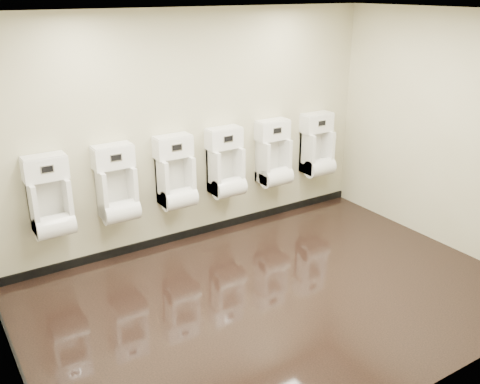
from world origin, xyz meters
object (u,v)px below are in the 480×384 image
object	(u,v)px
urinal_2	(176,178)
urinal_3	(226,168)
urinal_0	(51,202)
urinal_5	(317,149)
urinal_4	(274,158)
urinal_1	(117,189)

from	to	relation	value
urinal_2	urinal_3	xyz separation A→B (m)	(0.69, 0.00, 0.00)
urinal_0	urinal_5	size ratio (longest dim) A/B	1.00
urinal_3	urinal_4	world-z (taller)	same
urinal_3	urinal_4	size ratio (longest dim) A/B	1.00
urinal_0	urinal_5	bearing A→B (deg)	0.00
urinal_0	urinal_3	distance (m)	2.15
urinal_1	urinal_3	xyz separation A→B (m)	(1.42, 0.00, 0.00)
urinal_0	urinal_3	size ratio (longest dim) A/B	1.00
urinal_3	urinal_4	bearing A→B (deg)	0.00
urinal_0	urinal_2	xyz separation A→B (m)	(1.46, 0.00, 0.00)
urinal_1	urinal_2	xyz separation A→B (m)	(0.73, 0.00, 0.00)
urinal_2	urinal_4	distance (m)	1.43
urinal_3	urinal_5	world-z (taller)	same
urinal_1	urinal_3	world-z (taller)	same
urinal_4	urinal_5	distance (m)	0.75
urinal_4	urinal_5	bearing A→B (deg)	0.00
urinal_4	urinal_1	bearing A→B (deg)	180.00
urinal_5	urinal_0	bearing A→B (deg)	180.00
urinal_2	urinal_4	bearing A→B (deg)	0.00
urinal_1	urinal_4	bearing A→B (deg)	0.00
urinal_3	urinal_1	bearing A→B (deg)	180.00
urinal_2	urinal_4	size ratio (longest dim) A/B	1.00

